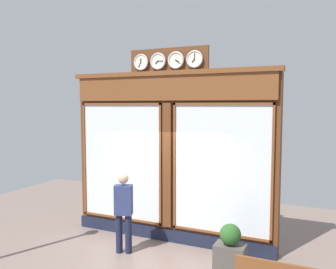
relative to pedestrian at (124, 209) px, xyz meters
name	(u,v)px	position (x,y,z in m)	size (l,w,h in m)	color
shop_facade	(170,156)	(-0.58, -1.09, 1.02)	(4.90, 0.42, 4.34)	#5B3319
pedestrian	(124,209)	(0.00, 0.00, 0.00)	(0.41, 0.32, 1.69)	#191E38
planter_box	(230,260)	(-2.27, 0.02, -0.65)	(0.56, 0.36, 0.56)	#4C4742
planter_shrub	(230,235)	(-2.27, 0.02, -0.18)	(0.39, 0.39, 0.39)	#285623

